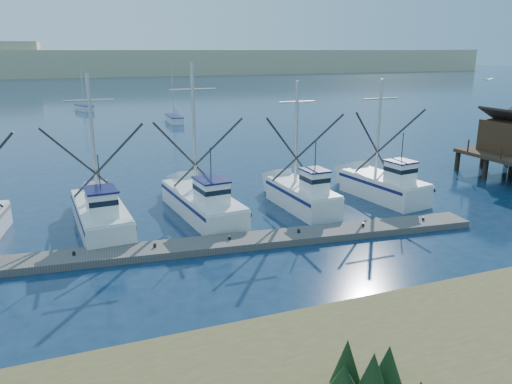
% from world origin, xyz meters
% --- Properties ---
extents(ground, '(500.00, 500.00, 0.00)m').
position_xyz_m(ground, '(0.00, 0.00, 0.00)').
color(ground, '#0D2339').
rests_on(ground, ground).
extents(floating_dock, '(29.16, 4.78, 0.39)m').
position_xyz_m(floating_dock, '(-5.85, 5.26, 0.19)').
color(floating_dock, '#5C5753').
rests_on(floating_dock, ground).
extents(dune_ridge, '(360.00, 60.00, 10.00)m').
position_xyz_m(dune_ridge, '(0.00, 210.00, 5.00)').
color(dune_ridge, tan).
rests_on(dune_ridge, ground).
extents(trawler_fleet, '(29.60, 9.08, 9.53)m').
position_xyz_m(trawler_fleet, '(-5.77, 10.10, 0.95)').
color(trawler_fleet, silver).
rests_on(trawler_fleet, ground).
extents(sailboat_near, '(1.95, 5.86, 8.10)m').
position_xyz_m(sailboat_near, '(1.50, 53.61, 0.50)').
color(sailboat_near, silver).
rests_on(sailboat_near, ground).
extents(sailboat_far, '(3.06, 5.11, 8.10)m').
position_xyz_m(sailboat_far, '(-10.11, 73.28, 0.51)').
color(sailboat_far, silver).
rests_on(sailboat_far, ground).
extents(flying_gull, '(1.07, 0.20, 0.20)m').
position_xyz_m(flying_gull, '(15.97, 10.23, 8.19)').
color(flying_gull, white).
rests_on(flying_gull, ground).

